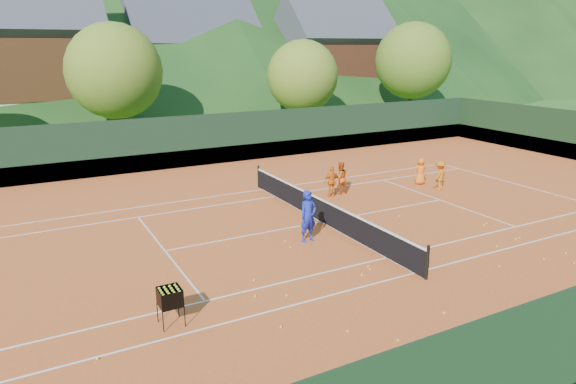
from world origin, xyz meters
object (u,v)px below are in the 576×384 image
coach (308,216)px  chalet_right (333,61)px  student_a (340,178)px  student_b (332,181)px  chalet_left (10,62)px  tennis_net (322,210)px  student_c (421,171)px  ball_hopper (170,298)px  student_d (440,176)px  chalet_mid (192,65)px

coach → chalet_right: (21.56, 31.55, 4.28)m
coach → student_a: (4.48, 4.61, -0.17)m
chalet_right → student_a: bearing=-122.4°
student_b → chalet_left: bearing=-64.6°
coach → chalet_left: bearing=97.1°
tennis_net → chalet_left: 32.04m
student_c → ball_hopper: student_c is taller
student_b → tennis_net: size_ratio=0.12×
tennis_net → chalet_left: size_ratio=0.87×
student_c → chalet_left: chalet_left is taller
tennis_net → student_d: bearing=9.6°
student_b → student_d: (5.22, -1.60, 0.01)m
tennis_net → chalet_right: (20.00, 30.00, 4.74)m
chalet_left → chalet_mid: size_ratio=1.09×
ball_hopper → chalet_right: chalet_right is taller
student_a → chalet_left: (-12.92, 26.94, 4.84)m
tennis_net → chalet_mid: chalet_mid is taller
student_b → tennis_net: student_b is taller
student_d → ball_hopper: 16.32m
student_b → student_a: bearing=-161.2°
tennis_net → chalet_right: bearing=56.3°
student_a → tennis_net: (-2.92, -3.06, -0.28)m
student_c → chalet_right: bearing=-92.7°
ball_hopper → chalet_right: size_ratio=0.08×
chalet_left → chalet_mid: bearing=14.0°
chalet_right → coach: bearing=-124.4°
tennis_net → chalet_mid: (6.00, 34.00, 4.47)m
student_d → ball_hopper: bearing=4.7°
student_c → tennis_net: 7.94m
student_d → tennis_net: bearing=-8.0°
student_c → ball_hopper: size_ratio=1.38×
student_a → ball_hopper: size_ratio=1.56×
student_d → student_c: bearing=-105.8°
student_b → ball_hopper: size_ratio=1.46×
tennis_net → student_a: bearing=46.4°
tennis_net → coach: bearing=-135.3°
student_b → chalet_mid: bearing=-95.8°
student_d → tennis_net: student_d is taller
student_b → chalet_mid: size_ratio=0.12×
coach → student_c: 9.96m
student_a → student_d: bearing=158.5°
coach → student_b: (3.88, 4.42, -0.22)m
coach → student_c: (9.07, 4.12, -0.27)m
chalet_left → chalet_right: bearing=0.0°
coach → chalet_right: 38.45m
student_d → chalet_right: 31.64m
student_d → chalet_mid: size_ratio=0.12×
coach → student_a: 6.43m
student_b → chalet_right: bearing=-122.1°
ball_hopper → student_b: bearing=38.1°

